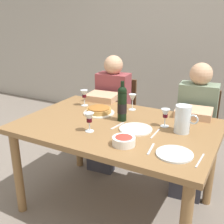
# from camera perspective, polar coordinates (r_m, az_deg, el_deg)

# --- Properties ---
(ground_plane) EXTENTS (8.00, 8.00, 0.00)m
(ground_plane) POSITION_cam_1_polar(r_m,az_deg,el_deg) (2.50, 0.85, -18.86)
(ground_plane) COLOR slate
(back_wall) EXTENTS (8.00, 0.10, 2.80)m
(back_wall) POSITION_cam_1_polar(r_m,az_deg,el_deg) (3.99, 16.11, 16.56)
(back_wall) COLOR #B2ADA3
(back_wall) RESTS_ON ground
(dining_table) EXTENTS (1.50, 1.00, 0.76)m
(dining_table) POSITION_cam_1_polar(r_m,az_deg,el_deg) (2.15, 0.94, -4.79)
(dining_table) COLOR olive
(dining_table) RESTS_ON ground
(wine_bottle) EXTENTS (0.07, 0.07, 0.32)m
(wine_bottle) POSITION_cam_1_polar(r_m,az_deg,el_deg) (2.15, 2.22, 1.72)
(wine_bottle) COLOR black
(wine_bottle) RESTS_ON dining_table
(water_pitcher) EXTENTS (0.17, 0.11, 0.20)m
(water_pitcher) POSITION_cam_1_polar(r_m,az_deg,el_deg) (2.01, 14.41, -1.75)
(water_pitcher) COLOR silver
(water_pitcher) RESTS_ON dining_table
(baked_tart) EXTENTS (0.26, 0.26, 0.06)m
(baked_tart) POSITION_cam_1_polar(r_m,az_deg,el_deg) (2.34, -2.72, 0.35)
(baked_tart) COLOR silver
(baked_tart) RESTS_ON dining_table
(salad_bowl) EXTENTS (0.15, 0.15, 0.06)m
(salad_bowl) POSITION_cam_1_polar(r_m,az_deg,el_deg) (1.78, 2.45, -5.84)
(salad_bowl) COLOR white
(salad_bowl) RESTS_ON dining_table
(wine_glass_left_diner) EXTENTS (0.07, 0.07, 0.14)m
(wine_glass_left_diner) POSITION_cam_1_polar(r_m,az_deg,el_deg) (2.41, 4.26, 2.79)
(wine_glass_left_diner) COLOR silver
(wine_glass_left_diner) RESTS_ON dining_table
(wine_glass_right_diner) EXTENTS (0.07, 0.07, 0.14)m
(wine_glass_right_diner) POSITION_cam_1_polar(r_m,az_deg,el_deg) (2.08, 10.98, -0.46)
(wine_glass_right_diner) COLOR silver
(wine_glass_right_diner) RESTS_ON dining_table
(wine_glass_centre) EXTENTS (0.07, 0.07, 0.14)m
(wine_glass_centre) POSITION_cam_1_polar(r_m,az_deg,el_deg) (1.96, -4.73, -1.35)
(wine_glass_centre) COLOR silver
(wine_glass_centre) RESTS_ON dining_table
(wine_glass_spare) EXTENTS (0.07, 0.07, 0.15)m
(wine_glass_spare) POSITION_cam_1_polar(r_m,az_deg,el_deg) (2.53, -5.77, 3.60)
(wine_glass_spare) COLOR silver
(wine_glass_spare) RESTS_ON dining_table
(dinner_plate_left_setting) EXTENTS (0.22, 0.22, 0.01)m
(dinner_plate_left_setting) POSITION_cam_1_polar(r_m,az_deg,el_deg) (1.71, 12.80, -8.47)
(dinner_plate_left_setting) COLOR silver
(dinner_plate_left_setting) RESTS_ON dining_table
(dinner_plate_right_setting) EXTENTS (0.24, 0.24, 0.01)m
(dinner_plate_right_setting) POSITION_cam_1_polar(r_m,az_deg,el_deg) (2.02, 4.93, -3.55)
(dinner_plate_right_setting) COLOR white
(dinner_plate_right_setting) RESTS_ON dining_table
(fork_left_setting) EXTENTS (0.03, 0.16, 0.00)m
(fork_left_setting) POSITION_cam_1_polar(r_m,az_deg,el_deg) (1.75, 8.06, -7.58)
(fork_left_setting) COLOR silver
(fork_left_setting) RESTS_ON dining_table
(knife_left_setting) EXTENTS (0.02, 0.18, 0.00)m
(knife_left_setting) POSITION_cam_1_polar(r_m,az_deg,el_deg) (1.68, 17.75, -9.53)
(knife_left_setting) COLOR silver
(knife_left_setting) RESTS_ON dining_table
(knife_right_setting) EXTENTS (0.01, 0.18, 0.00)m
(knife_right_setting) POSITION_cam_1_polar(r_m,az_deg,el_deg) (1.97, 8.93, -4.43)
(knife_right_setting) COLOR silver
(knife_right_setting) RESTS_ON dining_table
(spoon_right_setting) EXTENTS (0.04, 0.16, 0.00)m
(spoon_right_setting) POSITION_cam_1_polar(r_m,az_deg,el_deg) (2.08, 1.15, -2.87)
(spoon_right_setting) COLOR silver
(spoon_right_setting) RESTS_ON dining_table
(chair_left) EXTENTS (0.44, 0.44, 0.87)m
(chair_left) POSITION_cam_1_polar(r_m,az_deg,el_deg) (3.16, 1.19, -0.08)
(chair_left) COLOR brown
(chair_left) RESTS_ON ground
(diner_left) EXTENTS (0.37, 0.53, 1.16)m
(diner_left) POSITION_cam_1_polar(r_m,az_deg,el_deg) (2.91, -0.60, 0.71)
(diner_left) COLOR #8E3D42
(diner_left) RESTS_ON ground
(chair_right) EXTENTS (0.44, 0.44, 0.87)m
(chair_right) POSITION_cam_1_polar(r_m,az_deg,el_deg) (2.85, 17.14, -3.19)
(chair_right) COLOR brown
(chair_right) RESTS_ON ground
(diner_right) EXTENTS (0.37, 0.53, 1.16)m
(diner_right) POSITION_cam_1_polar(r_m,az_deg,el_deg) (2.59, 16.67, -2.60)
(diner_right) COLOR gray
(diner_right) RESTS_ON ground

